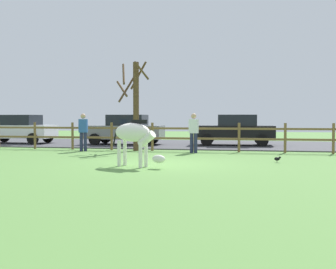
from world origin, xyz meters
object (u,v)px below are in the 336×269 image
parked_car_grey (125,129)px  crow_on_grass (277,159)px  parked_car_white (18,129)px  visitor_right_of_tree (83,130)px  parked_car_black (235,130)px  zebra (135,136)px  visitor_left_of_tree (194,131)px  bare_tree (135,102)px

parked_car_grey → crow_on_grass: bearing=-43.4°
parked_car_white → visitor_right_of_tree: 6.63m
crow_on_grass → parked_car_black: size_ratio=0.05×
zebra → parked_car_grey: parked_car_grey is taller
parked_car_grey → visitor_left_of_tree: size_ratio=2.47×
parked_car_black → bare_tree: bearing=-138.2°
parked_car_white → bare_tree: bearing=-22.0°
crow_on_grass → parked_car_grey: bearing=136.6°
zebra → visitor_right_of_tree: bearing=126.8°
bare_tree → zebra: bearing=-74.0°
bare_tree → visitor_right_of_tree: (-2.12, -0.77, -1.25)m
visitor_left_of_tree → parked_car_grey: bearing=137.0°
visitor_right_of_tree → parked_car_black: bearing=35.6°
zebra → visitor_left_of_tree: visitor_left_of_tree is taller
visitor_left_of_tree → visitor_right_of_tree: same height
parked_car_grey → visitor_left_of_tree: bearing=-43.0°
parked_car_grey → zebra: bearing=-71.0°
parked_car_white → parked_car_black: same height
parked_car_grey → visitor_right_of_tree: size_ratio=2.47×
crow_on_grass → parked_car_white: 15.11m
crow_on_grass → zebra: bearing=-154.3°
zebra → parked_car_white: size_ratio=0.46×
bare_tree → crow_on_grass: bearing=-32.5°
parked_car_black → parked_car_white: bearing=-176.5°
parked_car_white → visitor_right_of_tree: (5.43, -3.81, 0.06)m
crow_on_grass → parked_car_white: (-13.47, 6.82, 0.72)m
parked_car_black → visitor_right_of_tree: bearing=-144.4°
parked_car_black → visitor_left_of_tree: bearing=-108.7°
parked_car_grey → visitor_left_of_tree: 5.69m
zebra → parked_car_grey: bearing=109.0°
parked_car_grey → visitor_right_of_tree: bearing=-99.7°
parked_car_white → parked_car_black: bearing=3.5°
parked_car_grey → visitor_left_of_tree: visitor_left_of_tree is taller
parked_car_grey → visitor_right_of_tree: 4.03m
visitor_left_of_tree → visitor_right_of_tree: (-4.84, -0.09, 0.00)m
zebra → crow_on_grass: (4.26, 2.05, -0.80)m
visitor_left_of_tree → parked_car_white: bearing=160.1°
parked_car_white → visitor_left_of_tree: visitor_left_of_tree is taller
zebra → visitor_left_of_tree: size_ratio=1.13×
crow_on_grass → visitor_right_of_tree: 8.62m
bare_tree → visitor_left_of_tree: size_ratio=2.43×
zebra → crow_on_grass: 4.79m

